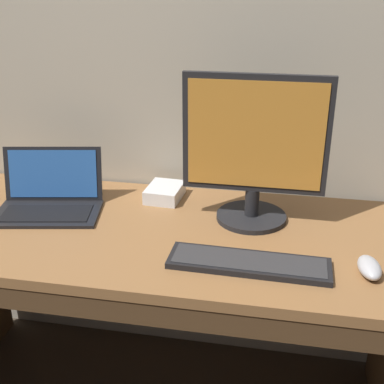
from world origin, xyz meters
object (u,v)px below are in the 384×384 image
external_monitor (254,153)px  laptop_black (50,198)px  wired_keyboard (249,263)px  computer_mouse (369,267)px  external_drive_box (165,192)px

external_monitor → laptop_black: bearing=-176.2°
wired_keyboard → computer_mouse: computer_mouse is taller
external_drive_box → external_monitor: bearing=-19.8°
computer_mouse → external_monitor: bearing=135.2°
external_monitor → wired_keyboard: bearing=-86.9°
external_monitor → computer_mouse: bearing=-38.0°
laptop_black → wired_keyboard: bearing=-18.8°
external_monitor → wired_keyboard: 0.37m
laptop_black → external_monitor: bearing=3.8°
wired_keyboard → external_drive_box: 0.53m
external_monitor → external_drive_box: 0.41m
laptop_black → external_drive_box: laptop_black is taller
external_monitor → external_drive_box: size_ratio=3.24×
laptop_black → computer_mouse: bearing=-12.1°
laptop_black → external_monitor: (0.70, 0.05, 0.19)m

